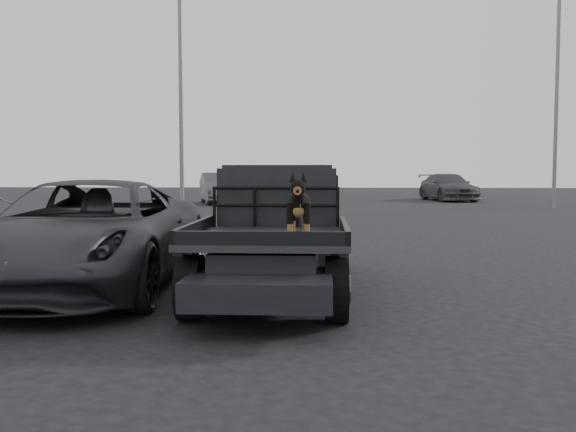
# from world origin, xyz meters

# --- Properties ---
(ground) EXTENTS (120.00, 120.00, 0.00)m
(ground) POSITION_xyz_m (0.00, 0.00, 0.00)
(ground) COLOR black
(ground) RESTS_ON ground
(flatbed_ute) EXTENTS (2.00, 5.40, 0.92)m
(flatbed_ute) POSITION_xyz_m (-0.34, 1.49, 0.46)
(flatbed_ute) COLOR black
(flatbed_ute) RESTS_ON ground
(ute_cab) EXTENTS (1.72, 1.30, 0.88)m
(ute_cab) POSITION_xyz_m (-0.34, 2.44, 1.36)
(ute_cab) COLOR black
(ute_cab) RESTS_ON flatbed_ute
(headache_rack) EXTENTS (1.80, 0.08, 0.55)m
(headache_rack) POSITION_xyz_m (-0.34, 1.69, 1.20)
(headache_rack) COLOR black
(headache_rack) RESTS_ON flatbed_ute
(dog) EXTENTS (0.32, 0.60, 0.74)m
(dog) POSITION_xyz_m (0.07, -0.39, 1.29)
(dog) COLOR black
(dog) RESTS_ON flatbed_ute
(parked_suv) EXTENTS (2.88, 5.82, 1.58)m
(parked_suv) POSITION_xyz_m (-3.08, 1.71, 0.79)
(parked_suv) COLOR #2D2D33
(parked_suv) RESTS_ON ground
(distant_car_a) EXTENTS (3.03, 5.25, 1.64)m
(distant_car_a) POSITION_xyz_m (-5.17, 26.28, 0.82)
(distant_car_a) COLOR #515257
(distant_car_a) RESTS_ON ground
(distant_car_b) EXTENTS (3.07, 5.70, 1.57)m
(distant_car_b) POSITION_xyz_m (7.58, 30.46, 0.78)
(distant_car_b) COLOR #404145
(distant_car_b) RESTS_ON ground
(floodlight_near) EXTENTS (1.08, 0.28, 14.64)m
(floodlight_near) POSITION_xyz_m (-5.59, 19.18, 7.92)
(floodlight_near) COLOR slate
(floodlight_near) RESTS_ON ground
(floodlight_mid) EXTENTS (1.08, 0.28, 12.80)m
(floodlight_mid) POSITION_xyz_m (11.00, 22.97, 6.99)
(floodlight_mid) COLOR slate
(floodlight_mid) RESTS_ON ground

